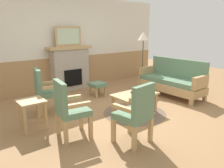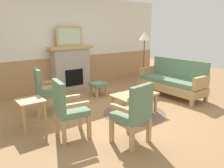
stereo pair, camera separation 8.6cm
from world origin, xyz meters
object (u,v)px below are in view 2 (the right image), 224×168
couch (173,81)px  book_on_table (136,93)px  armchair_by_window_left (45,89)px  floor_lamp_by_couch (145,40)px  armchair_near_fireplace (67,107)px  framed_picture (70,36)px  coffee_table (135,96)px  armchair_front_left (134,111)px  fireplace (71,67)px  footstool (98,85)px  side_table (31,106)px

couch → book_on_table: couch is taller
armchair_by_window_left → floor_lamp_by_couch: 3.45m
armchair_near_fireplace → floor_lamp_by_couch: 3.88m
book_on_table → armchair_by_window_left: 1.92m
framed_picture → couch: size_ratio=0.44×
coffee_table → armchair_by_window_left: armchair_by_window_left is taller
coffee_table → armchair_by_window_left: 1.90m
coffee_table → floor_lamp_by_couch: size_ratio=0.57×
framed_picture → armchair_front_left: (-0.74, -3.52, -1.02)m
couch → armchair_by_window_left: bearing=165.1°
fireplace → framed_picture: 0.91m
fireplace → armchair_near_fireplace: size_ratio=1.33×
coffee_table → armchair_near_fireplace: (-1.60, -0.10, 0.15)m
fireplace → armchair_near_fireplace: 3.07m
fireplace → floor_lamp_by_couch: (1.95, -1.08, 0.80)m
couch → book_on_table: 1.71m
framed_picture → armchair_near_fireplace: size_ratio=0.82×
armchair_front_left → armchair_near_fireplace: bearing=131.2°
footstool → armchair_near_fireplace: bearing=-136.2°
armchair_near_fireplace → armchair_front_left: 1.09m
fireplace → framed_picture: size_ratio=1.62×
framed_picture → footstool: (0.25, -1.06, -1.28)m
book_on_table → footstool: 1.56m
couch → armchair_by_window_left: 3.31m
couch → armchair_by_window_left: size_ratio=1.84×
book_on_table → armchair_front_left: size_ratio=0.18×
coffee_table → footstool: coffee_table is taller
framed_picture → floor_lamp_by_couch: 2.23m
side_table → floor_lamp_by_couch: size_ratio=0.33×
fireplace → armchair_by_window_left: fireplace is taller
framed_picture → floor_lamp_by_couch: bearing=-29.0°
couch → armchair_near_fireplace: size_ratio=1.84×
fireplace → footstool: size_ratio=3.25×
couch → floor_lamp_by_couch: size_ratio=1.07×
armchair_front_left → floor_lamp_by_couch: bearing=42.2°
framed_picture → book_on_table: size_ratio=4.61×
fireplace → book_on_table: (0.17, -2.61, -0.20)m
framed_picture → side_table: (-1.84, -2.01, -1.13)m
footstool → side_table: side_table is taller
armchair_by_window_left → floor_lamp_by_couch: size_ratio=0.58×
fireplace → side_table: bearing=-132.4°
couch → armchair_front_left: 2.87m
armchair_by_window_left → armchair_front_left: 2.18m
fireplace → floor_lamp_by_couch: 2.37m
footstool → side_table: bearing=-155.4°
fireplace → book_on_table: bearing=-86.4°
book_on_table → armchair_by_window_left: size_ratio=0.18×
armchair_near_fireplace → side_table: 0.79m
book_on_table → footstool: book_on_table is taller
armchair_near_fireplace → book_on_table: bearing=3.3°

